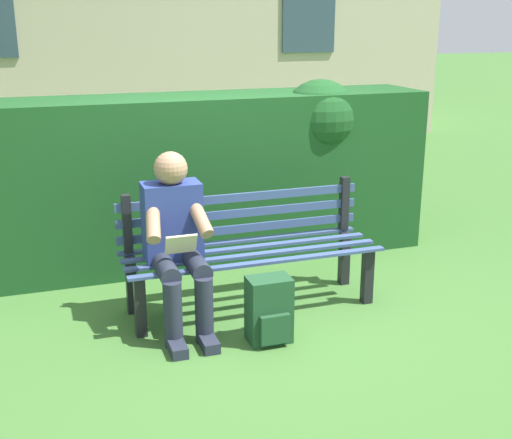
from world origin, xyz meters
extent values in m
plane|color=#3D6B2D|center=(0.00, 0.00, 0.00)|extent=(60.00, 60.00, 0.00)
cube|color=black|center=(-0.82, 0.19, 0.21)|extent=(0.07, 0.07, 0.42)
cube|color=black|center=(0.82, 0.19, 0.21)|extent=(0.07, 0.07, 0.42)
cube|color=black|center=(-0.82, -0.19, 0.21)|extent=(0.07, 0.07, 0.42)
cube|color=black|center=(0.82, -0.19, 0.21)|extent=(0.07, 0.07, 0.42)
cube|color=#384C7A|center=(0.00, -0.24, 0.43)|extent=(1.80, 0.06, 0.02)
cube|color=#384C7A|center=(0.00, -0.08, 0.43)|extent=(1.80, 0.06, 0.02)
cube|color=#384C7A|center=(0.00, 0.08, 0.43)|extent=(1.80, 0.06, 0.02)
cube|color=#384C7A|center=(0.00, 0.24, 0.43)|extent=(1.80, 0.06, 0.02)
cube|color=black|center=(-0.82, -0.23, 0.64)|extent=(0.06, 0.06, 0.41)
cube|color=black|center=(0.82, -0.23, 0.64)|extent=(0.06, 0.06, 0.41)
cube|color=#384C7A|center=(0.00, -0.23, 0.52)|extent=(1.80, 0.02, 0.06)
cube|color=#384C7A|center=(0.00, -0.23, 0.64)|extent=(1.80, 0.02, 0.06)
cube|color=#384C7A|center=(0.00, -0.23, 0.76)|extent=(1.80, 0.02, 0.06)
cube|color=navy|center=(0.55, -0.02, 0.70)|extent=(0.38, 0.22, 0.52)
sphere|color=#A57A5B|center=(0.55, 0.00, 1.05)|extent=(0.22, 0.22, 0.22)
cylinder|color=#232838|center=(0.45, 0.19, 0.46)|extent=(0.13, 0.42, 0.13)
cylinder|color=#232838|center=(0.65, 0.19, 0.46)|extent=(0.13, 0.42, 0.13)
cylinder|color=#232838|center=(0.45, 0.40, 0.22)|extent=(0.12, 0.12, 0.44)
cylinder|color=#232838|center=(0.65, 0.40, 0.22)|extent=(0.12, 0.12, 0.44)
cube|color=#232838|center=(0.45, 0.48, 0.04)|extent=(0.10, 0.24, 0.07)
cube|color=#232838|center=(0.65, 0.48, 0.04)|extent=(0.10, 0.24, 0.07)
cylinder|color=#A57A5B|center=(0.40, 0.12, 0.76)|extent=(0.14, 0.32, 0.26)
cylinder|color=#A57A5B|center=(0.70, 0.12, 0.76)|extent=(0.14, 0.32, 0.26)
cube|color=beige|center=(0.55, 0.24, 0.62)|extent=(0.20, 0.07, 0.13)
cube|color=#19471E|center=(0.39, -1.12, 0.69)|extent=(4.48, 0.71, 1.39)
sphere|color=#19471E|center=(-0.95, -1.02, 1.18)|extent=(0.64, 0.64, 0.64)
sphere|color=#19471E|center=(1.51, -1.19, 1.11)|extent=(0.57, 0.57, 0.57)
cube|color=#334756|center=(-3.00, -6.07, 2.05)|extent=(0.90, 0.04, 1.20)
cube|color=#1E4728|center=(0.06, 0.52, 0.22)|extent=(0.27, 0.19, 0.43)
cube|color=#1E4728|center=(0.06, 0.63, 0.13)|extent=(0.19, 0.04, 0.19)
cylinder|color=#1E4728|center=(-0.03, 0.41, 0.24)|extent=(0.04, 0.04, 0.26)
cylinder|color=#1E4728|center=(0.14, 0.41, 0.24)|extent=(0.04, 0.04, 0.26)
camera|label=1|loc=(1.37, 4.12, 1.98)|focal=46.36mm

